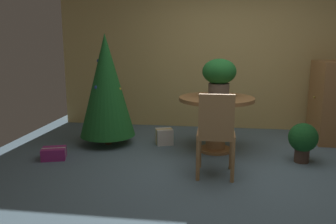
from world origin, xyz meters
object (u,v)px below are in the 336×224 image
gift_box_cream (164,137)px  wooden_cabinet (331,102)px  flower_vase (219,75)px  holiday_tree (106,86)px  round_dining_table (216,114)px  potted_plant (303,139)px  gift_box_purple (54,153)px  wooden_chair_near (216,130)px

gift_box_cream → wooden_cabinet: bearing=12.6°
flower_vase → holiday_tree: 1.63m
round_dining_table → gift_box_cream: round_dining_table is taller
round_dining_table → holiday_tree: 1.63m
flower_vase → gift_box_cream: bearing=164.4°
gift_box_cream → potted_plant: 1.93m
round_dining_table → potted_plant: size_ratio=2.03×
round_dining_table → gift_box_purple: size_ratio=2.89×
potted_plant → holiday_tree: bearing=170.8°
round_dining_table → flower_vase: bearing=12.6°
wooden_chair_near → potted_plant: (1.09, 0.65, -0.24)m
wooden_chair_near → gift_box_cream: wooden_chair_near is taller
holiday_tree → gift_box_cream: size_ratio=5.48×
flower_vase → holiday_tree: bearing=175.7°
flower_vase → wooden_chair_near: flower_vase is taller
flower_vase → gift_box_purple: 2.41m
round_dining_table → potted_plant: (1.09, -0.31, -0.22)m
holiday_tree → potted_plant: bearing=-9.2°
gift_box_cream → gift_box_purple: size_ratio=0.84×
gift_box_purple → potted_plant: potted_plant is taller
holiday_tree → gift_box_purple: 1.21m
holiday_tree → wooden_cabinet: holiday_tree is taller
flower_vase → wooden_cabinet: bearing=24.5°
round_dining_table → wooden_chair_near: 0.96m
flower_vase → gift_box_purple: size_ratio=1.46×
gift_box_purple → potted_plant: (3.17, 0.33, 0.22)m
holiday_tree → gift_box_cream: bearing=6.7°
gift_box_cream → gift_box_purple: bearing=-147.2°
wooden_chair_near → gift_box_cream: size_ratio=3.25×
flower_vase → holiday_tree: size_ratio=0.32×
wooden_chair_near → gift_box_purple: wooden_chair_near is taller
round_dining_table → gift_box_purple: 2.22m
round_dining_table → gift_box_cream: bearing=163.5°
round_dining_table → wooden_chair_near: wooden_chair_near is taller
flower_vase → potted_plant: 1.35m
round_dining_table → gift_box_cream: (-0.76, 0.22, -0.40)m
round_dining_table → holiday_tree: size_ratio=0.63×
round_dining_table → potted_plant: bearing=-15.7°
holiday_tree → flower_vase: bearing=-4.3°
round_dining_table → wooden_chair_near: size_ratio=1.06×
round_dining_table → wooden_cabinet: wooden_cabinet is taller
holiday_tree → wooden_cabinet: bearing=11.2°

